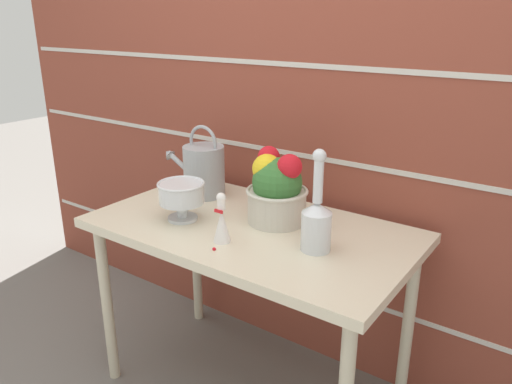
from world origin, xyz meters
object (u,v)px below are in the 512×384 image
at_px(flower_planter, 276,189).
at_px(figurine_vase, 221,222).
at_px(glass_decanter, 317,220).
at_px(watering_can, 203,169).
at_px(crystal_pedestal_bowl, 181,195).

bearing_deg(flower_planter, figurine_vase, -102.35).
bearing_deg(glass_decanter, figurine_vase, -156.44).
bearing_deg(figurine_vase, watering_can, 138.01).
distance_m(glass_decanter, figurine_vase, 0.32).
bearing_deg(watering_can, flower_planter, -9.19).
bearing_deg(glass_decanter, watering_can, 163.47).
bearing_deg(watering_can, glass_decanter, -16.53).
relative_size(watering_can, figurine_vase, 1.82).
distance_m(flower_planter, glass_decanter, 0.27).
xyz_separation_m(glass_decanter, figurine_vase, (-0.29, -0.13, -0.03)).
bearing_deg(flower_planter, watering_can, 170.81).
height_order(flower_planter, glass_decanter, glass_decanter).
height_order(watering_can, crystal_pedestal_bowl, watering_can).
height_order(crystal_pedestal_bowl, glass_decanter, glass_decanter).
bearing_deg(watering_can, figurine_vase, -41.99).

